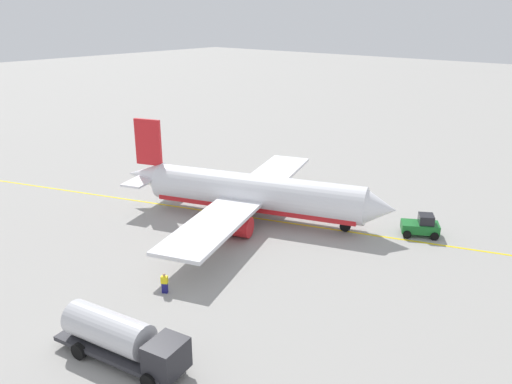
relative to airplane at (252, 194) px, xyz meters
The scene contains 7 objects.
ground_plane 2.79m from the airplane, 18.79° to the left, with size 400.00×400.00×0.00m, color #9E9B96.
airplane is the anchor object (origin of this frame).
fuel_tanker 25.43m from the airplane, 68.71° to the right, with size 9.82×4.15×3.15m.
pushback_tug 17.54m from the airplane, 24.52° to the left, with size 4.12×3.70×2.20m.
refueling_worker 17.20m from the airplane, 73.63° to the right, with size 0.63×0.58×1.71m.
safety_cone_nose 12.12m from the airplane, 44.20° to the left, with size 0.63×0.63×0.70m, color #F2590F.
taxi_line_marking 2.79m from the airplane, 18.79° to the left, with size 85.87×0.30×0.01m, color yellow.
Camera 1 is at (32.81, -39.42, 21.09)m, focal length 36.03 mm.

